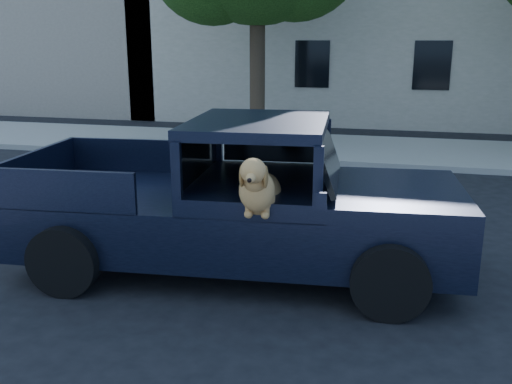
% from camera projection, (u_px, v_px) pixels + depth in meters
% --- Properties ---
extents(ground, '(120.00, 120.00, 0.00)m').
position_uv_depth(ground, '(385.00, 297.00, 7.02)').
color(ground, black).
rests_on(ground, ground).
extents(far_sidewalk, '(60.00, 4.00, 0.15)m').
position_uv_depth(far_sidewalk, '(395.00, 151.00, 15.62)').
color(far_sidewalk, gray).
rests_on(far_sidewalk, ground).
extents(lane_stripes, '(21.60, 0.14, 0.01)m').
position_uv_depth(lane_stripes, '(510.00, 224.00, 9.74)').
color(lane_stripes, silver).
rests_on(lane_stripes, ground).
extents(building_left, '(12.00, 6.00, 8.00)m').
position_uv_depth(building_left, '(52.00, 16.00, 24.94)').
color(building_left, tan).
rests_on(building_left, ground).
extents(pickup_truck, '(5.96, 3.13, 2.07)m').
position_uv_depth(pickup_truck, '(231.00, 221.00, 7.68)').
color(pickup_truck, black).
rests_on(pickup_truck, ground).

